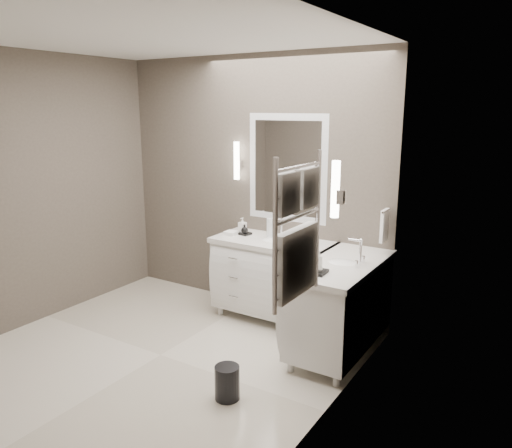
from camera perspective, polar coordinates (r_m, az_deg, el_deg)
The scene contains 20 objects.
floor at distance 4.69m, azimuth -10.84°, elevation -14.54°, with size 3.20×3.00×0.01m, color beige.
ceiling at distance 4.19m, azimuth -12.55°, elevation 20.39°, with size 3.20×3.00×0.01m, color white.
wall_back at distance 5.41m, azimuth -0.58°, elevation 4.61°, with size 3.20×0.01×2.70m, color #504840.
wall_left at distance 5.46m, azimuth -23.98°, elevation 3.54°, with size 0.01×3.00×2.70m, color #504840.
wall_right at distance 3.36m, azimuth 8.68°, elevation -0.91°, with size 0.01×3.00×2.70m, color #504840.
vanity_back at distance 5.15m, azimuth 1.99°, elevation -5.76°, with size 1.24×0.59×0.97m.
vanity_right at distance 4.52m, azimuth 9.63°, elevation -8.73°, with size 0.59×1.24×0.97m.
mirror_back at distance 5.14m, azimuth 3.56°, elevation 6.38°, with size 0.90×0.02×1.10m.
mirror_right at distance 4.06m, azimuth 13.09°, elevation 4.23°, with size 0.02×0.90×1.10m.
sconce_back at distance 5.38m, azimuth -2.23°, elevation 7.16°, with size 0.06×0.06×0.40m.
sconce_right at distance 3.54m, azimuth 9.05°, elevation 3.82°, with size 0.06×0.06×0.40m.
towel_bar_corner at distance 4.68m, azimuth 14.48°, elevation -0.10°, with size 0.03×0.22×0.30m.
towel_ladder at distance 3.02m, azimuth 4.71°, elevation -1.57°, with size 0.06×0.58×0.90m.
waste_bin at distance 3.96m, azimuth -3.32°, elevation -17.64°, with size 0.19×0.19×0.26m, color black.
amenity_tray_back at distance 5.26m, azimuth -1.41°, elevation -1.08°, with size 0.15×0.11×0.02m, color black.
amenity_tray_right at distance 4.07m, azimuth 7.15°, elevation -5.47°, with size 0.12×0.16×0.02m, color black.
water_bottle at distance 5.10m, azimuth 1.63°, elevation -0.49°, with size 0.07×0.07×0.20m, color silver.
soap_bottle_a at distance 5.27m, azimuth -1.56°, elevation -0.08°, with size 0.07×0.07×0.15m, color white.
soap_bottle_b at distance 5.21m, azimuth -1.32°, elevation -0.57°, with size 0.07×0.07×0.09m, color black.
soap_bottle_c at distance 4.04m, azimuth 7.19°, elevation -4.15°, with size 0.07×0.07×0.17m, color white.
Camera 1 is at (2.88, -3.00, 2.16)m, focal length 35.00 mm.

